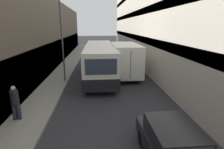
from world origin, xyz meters
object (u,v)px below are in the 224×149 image
(panel_van, at_px, (97,48))
(bus, at_px, (100,60))
(car_hatchback, at_px, (173,146))
(street_lamp, at_px, (61,21))
(box_truck, at_px, (124,58))
(pedestrian, at_px, (15,102))

(panel_van, bearing_deg, bus, -89.04)
(car_hatchback, xyz_separation_m, bus, (-2.34, 11.49, 0.87))
(bus, height_order, street_lamp, street_lamp)
(car_hatchback, xyz_separation_m, box_truck, (0.06, 12.00, 0.93))
(panel_van, bearing_deg, box_truck, -78.66)
(car_hatchback, relative_size, bus, 0.36)
(pedestrian, distance_m, street_lamp, 7.63)
(bus, xyz_separation_m, panel_van, (-0.23, 13.63, -0.45))
(car_hatchback, bearing_deg, pedestrian, 153.06)
(bus, relative_size, street_lamp, 1.51)
(car_hatchback, bearing_deg, box_truck, 89.72)
(car_hatchback, relative_size, panel_van, 0.83)
(car_hatchback, height_order, pedestrian, pedestrian)
(panel_van, distance_m, pedestrian, 22.11)
(car_hatchback, distance_m, bus, 11.76)
(car_hatchback, xyz_separation_m, pedestrian, (-6.69, 3.40, 0.37))
(car_hatchback, relative_size, pedestrian, 2.15)
(panel_van, height_order, street_lamp, street_lamp)
(panel_van, xyz_separation_m, street_lamp, (-2.83, -15.34, 3.94))
(bus, bearing_deg, car_hatchback, -78.47)
(street_lamp, bearing_deg, panel_van, 79.56)
(car_hatchback, distance_m, street_lamp, 11.99)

